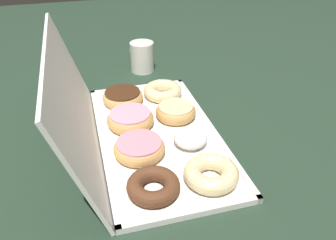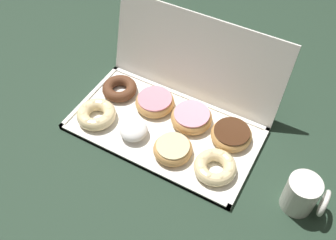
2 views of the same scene
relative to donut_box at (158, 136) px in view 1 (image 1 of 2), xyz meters
name	(u,v)px [view 1 (image 1 of 2)]	position (x,y,z in m)	size (l,w,h in m)	color
ground_plane	(158,138)	(0.00, 0.00, -0.01)	(3.00, 3.00, 0.00)	#233828
donut_box	(158,136)	(0.00, 0.00, 0.00)	(0.55, 0.29, 0.01)	white
box_lid_open	(74,103)	(0.00, 0.19, 0.13)	(0.55, 0.27, 0.01)	white
cruller_donut_0	(211,173)	(-0.19, -0.07, 0.02)	(0.12, 0.12, 0.04)	beige
powdered_filled_donut_1	(190,138)	(-0.06, -0.06, 0.03)	(0.08, 0.08, 0.04)	white
glazed_ring_donut_2	(176,111)	(0.07, -0.07, 0.02)	(0.11, 0.11, 0.04)	tan
cruller_donut_3	(163,91)	(0.19, -0.06, 0.02)	(0.12, 0.12, 0.04)	beige
chocolate_cake_ring_donut_4	(153,186)	(-0.19, 0.06, 0.02)	(0.11, 0.11, 0.03)	#59331E
pink_frosted_donut_5	(139,148)	(-0.07, 0.06, 0.02)	(0.12, 0.12, 0.04)	tan
pink_frosted_donut_6	(130,119)	(0.06, 0.06, 0.03)	(0.12, 0.12, 0.04)	tan
chocolate_frosted_donut_7	(123,97)	(0.19, 0.06, 0.02)	(0.12, 0.12, 0.04)	tan
coffee_mug	(142,56)	(0.42, -0.05, 0.05)	(0.10, 0.08, 0.10)	white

